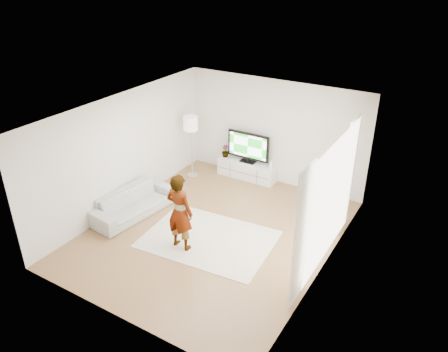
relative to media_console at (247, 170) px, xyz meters
The scene contains 17 objects.
floor 2.85m from the media_console, 76.76° to the right, with size 6.00×6.00×0.00m, color #A7814B.
ceiling 3.83m from the media_console, 76.76° to the right, with size 6.00×6.00×0.00m, color white.
wall_left 3.53m from the media_console, 123.78° to the right, with size 0.02×6.00×2.80m, color silver.
wall_right 4.35m from the media_console, 41.27° to the right, with size 0.02×6.00×2.80m, color silver.
wall_back 1.36m from the media_console, 19.87° to the left, with size 5.00×0.02×2.80m, color silver.
wall_front 5.92m from the media_console, 83.56° to the right, with size 5.00×0.02×2.80m, color silver.
window 4.17m from the media_console, 38.22° to the right, with size 0.01×2.60×2.50m, color white.
curtain_near 4.97m from the media_console, 50.99° to the right, with size 0.04×0.70×2.60m, color white.
curtain_far 3.45m from the media_console, 20.90° to the right, with size 0.04×0.70×2.60m, color white.
media_console is the anchor object (origin of this frame).
television 0.69m from the media_console, 90.00° to the left, with size 1.22×0.24×0.85m.
game_console 0.80m from the media_console, ahead, with size 0.06×0.16×0.22m.
potted_plant 0.82m from the media_console, behind, with size 0.20×0.20×0.35m, color #3F7238.
rug 3.14m from the media_console, 77.02° to the right, with size 2.74×1.97×0.01m, color beige.
player 3.65m from the media_console, 84.36° to the right, with size 0.62×0.41×1.70m, color #334772.
sofa 3.39m from the media_console, 114.30° to the right, with size 2.10×0.82×0.61m, color #ABAAA6.
floor_lamp 1.97m from the media_console, 153.90° to the right, with size 0.39×0.39×1.73m.
Camera 1 is at (4.41, -6.84, 5.55)m, focal length 35.00 mm.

